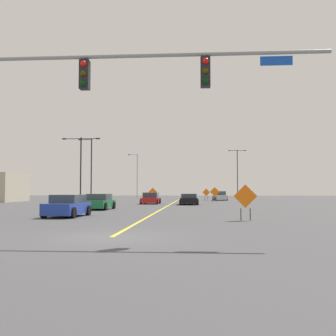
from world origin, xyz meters
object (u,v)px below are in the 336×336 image
car_black_far (189,199)px  car_silver_mid (220,196)px  car_green_distant (99,202)px  car_blue_approaching (68,206)px  street_lamp_far_left (90,167)px  street_lamp_mid_right (237,170)px  construction_sign_right_shoulder (215,192)px  traffic_signal_assembly (24,86)px  street_lamp_near_left (81,164)px  construction_sign_median_far (245,198)px  construction_sign_left_shoulder (153,193)px  car_red_near (151,199)px  construction_sign_left_lane (206,193)px  street_lamp_far_right (137,174)px

car_black_far → car_silver_mid: bearing=76.3°
car_green_distant → car_blue_approaching: (0.24, -8.87, 0.03)m
street_lamp_far_left → street_lamp_mid_right: size_ratio=0.88×
construction_sign_right_shoulder → traffic_signal_assembly: bearing=-101.7°
street_lamp_near_left → construction_sign_median_far: bearing=-56.1°
street_lamp_far_left → street_lamp_near_left: street_lamp_far_left is taller
street_lamp_near_left → car_green_distant: size_ratio=1.93×
construction_sign_right_shoulder → car_silver_mid: 7.29m
construction_sign_median_far → street_lamp_mid_right: bearing=84.6°
car_green_distant → car_silver_mid: size_ratio=0.86×
traffic_signal_assembly → construction_sign_left_shoulder: traffic_signal_assembly is taller
street_lamp_mid_right → car_black_far: 38.58m
traffic_signal_assembly → car_red_near: (0.82, 32.75, -4.73)m
street_lamp_near_left → car_black_far: size_ratio=1.70×
construction_sign_left_shoulder → traffic_signal_assembly: bearing=-89.4°
street_lamp_mid_right → car_blue_approaching: (-16.18, -57.64, -5.03)m
street_lamp_mid_right → construction_sign_median_far: street_lamp_mid_right is taller
car_red_near → car_green_distant: car_red_near is taller
street_lamp_near_left → street_lamp_mid_right: bearing=58.9°
street_lamp_far_left → car_silver_mid: size_ratio=1.83×
traffic_signal_assembly → construction_sign_left_shoulder: bearing=90.6°
car_black_far → car_silver_mid: size_ratio=0.97×
street_lamp_mid_right → car_green_distant: bearing=-108.6°
car_red_near → car_blue_approaching: 22.63m
street_lamp_far_left → street_lamp_near_left: bearing=-83.8°
street_lamp_near_left → car_silver_mid: street_lamp_near_left is taller
traffic_signal_assembly → construction_sign_median_far: bearing=42.2°
car_red_near → car_silver_mid: (8.99, 16.47, 0.03)m
street_lamp_near_left → construction_sign_median_far: (16.05, -23.87, -3.48)m
construction_sign_right_shoulder → car_red_near: 12.19m
street_lamp_mid_right → construction_sign_median_far: (-5.68, -59.94, -4.46)m
construction_sign_left_lane → car_silver_mid: construction_sign_left_lane is taller
construction_sign_left_lane → car_green_distant: (-9.59, -27.63, -0.54)m
traffic_signal_assembly → construction_sign_right_shoulder: traffic_signal_assembly is taller
car_green_distant → car_blue_approaching: 8.87m
car_red_near → car_black_far: (4.49, -1.98, -0.03)m
car_green_distant → car_black_far: bearing=58.0°
street_lamp_far_left → construction_sign_left_shoulder: bearing=45.3°
traffic_signal_assembly → car_black_far: 31.58m
traffic_signal_assembly → construction_sign_median_far: 12.55m
car_red_near → car_silver_mid: bearing=61.4°
car_blue_approaching → car_red_near: bearing=83.6°
street_lamp_mid_right → car_blue_approaching: bearing=-105.7°
street_lamp_near_left → street_lamp_mid_right: 42.12m
street_lamp_near_left → car_black_far: (12.59, -1.07, -4.10)m
street_lamp_near_left → car_black_far: bearing=-4.8°
construction_sign_left_lane → construction_sign_left_shoulder: size_ratio=0.93×
construction_sign_left_shoulder → car_blue_approaching: construction_sign_left_shoulder is taller
street_lamp_near_left → street_lamp_far_right: (0.43, 40.70, 0.49)m
street_lamp_far_left → construction_sign_median_far: (16.83, -30.99, -3.49)m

